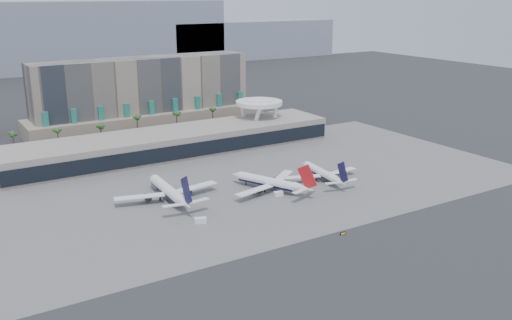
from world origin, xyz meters
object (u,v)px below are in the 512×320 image
airliner_left (169,191)px  service_vehicle_b (278,194)px  service_vehicle_a (200,220)px  taxiway_sign (343,233)px  airliner_right (323,173)px  airliner_centre (270,182)px

airliner_left → service_vehicle_b: size_ratio=12.74×
service_vehicle_a → taxiway_sign: 50.32m
service_vehicle_b → taxiway_sign: service_vehicle_b is taller
airliner_right → service_vehicle_a: size_ratio=8.84×
airliner_left → airliner_right: bearing=-8.0°
airliner_right → service_vehicle_b: (-27.52, -6.41, -2.34)m
taxiway_sign → service_vehicle_a: bearing=138.3°
airliner_centre → taxiway_sign: 50.99m
airliner_right → airliner_centre: bearing=-174.9°
service_vehicle_a → taxiway_sign: (36.59, -34.53, -0.54)m
taxiway_sign → airliner_right: bearing=60.3°
airliner_centre → service_vehicle_a: 43.53m
service_vehicle_a → service_vehicle_b: 40.46m
airliner_centre → taxiway_sign: airliner_centre is taller
airliner_left → taxiway_sign: (36.66, -62.25, -3.38)m
airliner_centre → taxiway_sign: size_ratio=17.81×
airliner_left → service_vehicle_b: 43.86m
airliner_left → service_vehicle_b: airliner_left is taller
airliner_left → taxiway_sign: airliner_left is taller
service_vehicle_a → airliner_centre: bearing=44.0°
airliner_centre → service_vehicle_a: (-40.31, -16.23, -2.56)m
airliner_right → service_vehicle_b: size_ratio=10.66×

